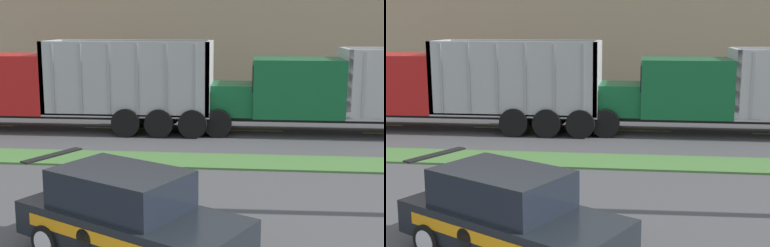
# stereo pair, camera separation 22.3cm
# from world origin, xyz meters

# --- Properties ---
(grass_verge) EXTENTS (120.00, 1.70, 0.06)m
(grass_verge) POSITION_xyz_m (0.00, 10.71, 0.03)
(grass_verge) COLOR #477538
(grass_verge) RESTS_ON ground_plane
(centre_line_4) EXTENTS (2.40, 0.14, 0.01)m
(centre_line_4) POSITION_xyz_m (-2.68, 15.56, 0.00)
(centre_line_4) COLOR yellow
(centre_line_4) RESTS_ON ground_plane
(centre_line_5) EXTENTS (2.40, 0.14, 0.01)m
(centre_line_5) POSITION_xyz_m (2.72, 15.56, 0.00)
(centre_line_5) COLOR yellow
(centre_line_5) RESTS_ON ground_plane
(dump_truck_mid) EXTENTS (12.40, 2.59, 3.19)m
(dump_truck_mid) POSITION_xyz_m (5.55, 15.37, 1.49)
(dump_truck_mid) COLOR black
(dump_truck_mid) RESTS_ON ground_plane
(dump_truck_trail) EXTENTS (11.98, 2.64, 3.45)m
(dump_truck_trail) POSITION_xyz_m (-5.54, 15.15, 1.56)
(dump_truck_trail) COLOR black
(dump_truck_trail) RESTS_ON ground_plane
(rally_car) EXTENTS (4.46, 3.50, 1.64)m
(rally_car) POSITION_xyz_m (0.43, 3.93, 0.82)
(rally_car) COLOR black
(rally_car) RESTS_ON ground_plane
(store_building_backdrop) EXTENTS (34.67, 12.10, 6.70)m
(store_building_backdrop) POSITION_xyz_m (-4.07, 28.10, 3.35)
(store_building_backdrop) COLOR tan
(store_building_backdrop) RESTS_ON ground_plane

